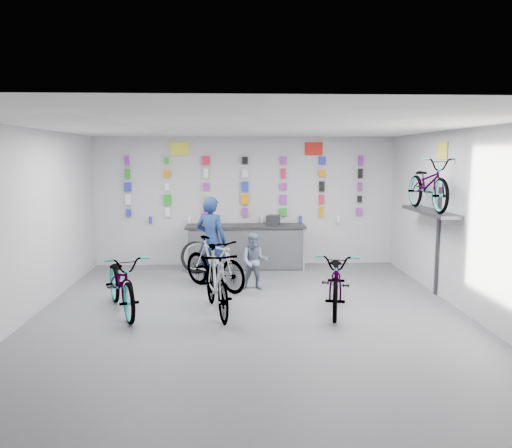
{
  "coord_description": "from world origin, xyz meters",
  "views": [
    {
      "loc": [
        -0.26,
        -7.66,
        2.56
      ],
      "look_at": [
        0.14,
        1.4,
        1.32
      ],
      "focal_mm": 35.0,
      "sensor_mm": 36.0,
      "label": 1
    }
  ],
  "objects_px": {
    "bike_left": "(122,282)",
    "bike_center": "(216,281)",
    "counter": "(246,247)",
    "clerk": "(211,240)",
    "bike_service": "(214,263)",
    "bike_right": "(337,280)",
    "customer": "(254,261)"
  },
  "relations": [
    {
      "from": "customer",
      "to": "clerk",
      "type": "bearing_deg",
      "value": 156.67
    },
    {
      "from": "bike_service",
      "to": "bike_center",
      "type": "bearing_deg",
      "value": -129.71
    },
    {
      "from": "bike_service",
      "to": "counter",
      "type": "bearing_deg",
      "value": 27.0
    },
    {
      "from": "bike_right",
      "to": "bike_center",
      "type": "bearing_deg",
      "value": -164.38
    },
    {
      "from": "bike_center",
      "to": "clerk",
      "type": "relative_size",
      "value": 1.03
    },
    {
      "from": "bike_service",
      "to": "bike_right",
      "type": "bearing_deg",
      "value": -77.13
    },
    {
      "from": "bike_center",
      "to": "bike_service",
      "type": "xyz_separation_m",
      "value": [
        -0.09,
        1.53,
        -0.04
      ]
    },
    {
      "from": "customer",
      "to": "bike_service",
      "type": "bearing_deg",
      "value": -179.33
    },
    {
      "from": "bike_left",
      "to": "bike_service",
      "type": "height_order",
      "value": "bike_service"
    },
    {
      "from": "counter",
      "to": "bike_left",
      "type": "bearing_deg",
      "value": -123.64
    },
    {
      "from": "bike_left",
      "to": "customer",
      "type": "bearing_deg",
      "value": 7.32
    },
    {
      "from": "bike_left",
      "to": "bike_center",
      "type": "bearing_deg",
      "value": -28.51
    },
    {
      "from": "customer",
      "to": "bike_right",
      "type": "bearing_deg",
      "value": -39.14
    },
    {
      "from": "bike_center",
      "to": "customer",
      "type": "xyz_separation_m",
      "value": [
        0.68,
        1.46,
        0.0
      ]
    },
    {
      "from": "bike_left",
      "to": "bike_right",
      "type": "xyz_separation_m",
      "value": [
        3.55,
        -0.02,
        0.01
      ]
    },
    {
      "from": "bike_center",
      "to": "clerk",
      "type": "height_order",
      "value": "clerk"
    },
    {
      "from": "bike_left",
      "to": "clerk",
      "type": "distance_m",
      "value": 2.29
    },
    {
      "from": "counter",
      "to": "customer",
      "type": "height_order",
      "value": "customer"
    },
    {
      "from": "counter",
      "to": "clerk",
      "type": "height_order",
      "value": "clerk"
    },
    {
      "from": "bike_service",
      "to": "customer",
      "type": "distance_m",
      "value": 0.77
    },
    {
      "from": "bike_service",
      "to": "customer",
      "type": "bearing_deg",
      "value": -48.66
    },
    {
      "from": "clerk",
      "to": "bike_left",
      "type": "bearing_deg",
      "value": 78.46
    },
    {
      "from": "counter",
      "to": "customer",
      "type": "distance_m",
      "value": 1.86
    },
    {
      "from": "bike_left",
      "to": "bike_center",
      "type": "height_order",
      "value": "bike_center"
    },
    {
      "from": "bike_service",
      "to": "customer",
      "type": "relative_size",
      "value": 1.53
    },
    {
      "from": "counter",
      "to": "bike_right",
      "type": "xyz_separation_m",
      "value": [
        1.44,
        -3.18,
        0.03
      ]
    },
    {
      "from": "bike_service",
      "to": "clerk",
      "type": "distance_m",
      "value": 0.56
    },
    {
      "from": "bike_right",
      "to": "clerk",
      "type": "relative_size",
      "value": 1.11
    },
    {
      "from": "clerk",
      "to": "bike_center",
      "type": "bearing_deg",
      "value": 121.07
    },
    {
      "from": "counter",
      "to": "bike_service",
      "type": "height_order",
      "value": "bike_service"
    },
    {
      "from": "bike_right",
      "to": "customer",
      "type": "bearing_deg",
      "value": 146.74
    },
    {
      "from": "counter",
      "to": "clerk",
      "type": "bearing_deg",
      "value": -117.67
    }
  ]
}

